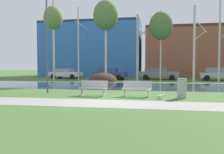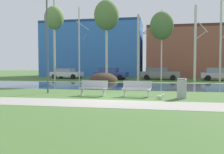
# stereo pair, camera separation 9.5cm
# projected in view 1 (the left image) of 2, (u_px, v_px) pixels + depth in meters

# --- Properties ---
(ground_plane) EXTENTS (120.00, 120.00, 0.00)m
(ground_plane) POSITION_uv_depth(u_px,v_px,m) (130.00, 84.00, 22.26)
(ground_plane) COLOR #476B33
(paved_path_strip) EXTENTS (60.00, 2.26, 0.01)m
(paved_path_strip) POSITION_uv_depth(u_px,v_px,m) (105.00, 104.00, 10.64)
(paved_path_strip) COLOR #9E998E
(paved_path_strip) RESTS_ON ground
(river_band) EXTENTS (80.00, 7.34, 0.01)m
(river_band) POSITION_uv_depth(u_px,v_px,m) (127.00, 86.00, 19.98)
(river_band) COLOR #284256
(river_band) RESTS_ON ground
(soil_mound) EXTENTS (3.20, 3.24, 1.94)m
(soil_mound) POSITION_uv_depth(u_px,v_px,m) (103.00, 81.00, 25.95)
(soil_mound) COLOR #423021
(soil_mound) RESTS_ON ground
(bench_left) EXTENTS (1.65, 0.72, 0.87)m
(bench_left) POSITION_uv_depth(u_px,v_px,m) (94.00, 88.00, 13.42)
(bench_left) COLOR #9EA0A3
(bench_left) RESTS_ON ground
(bench_right) EXTENTS (1.65, 0.72, 0.87)m
(bench_right) POSITION_uv_depth(u_px,v_px,m) (137.00, 88.00, 13.00)
(bench_right) COLOR #9EA0A3
(bench_right) RESTS_ON ground
(trash_bin) EXTENTS (0.51, 0.51, 1.06)m
(trash_bin) POSITION_uv_depth(u_px,v_px,m) (182.00, 88.00, 12.37)
(trash_bin) COLOR #999B9E
(trash_bin) RESTS_ON ground
(seagull) EXTENTS (0.47, 0.17, 0.27)m
(seagull) POSITION_uv_depth(u_px,v_px,m) (160.00, 96.00, 12.19)
(seagull) COLOR white
(seagull) RESTS_ON ground
(streetlamp) EXTENTS (0.32, 0.32, 6.10)m
(streetlamp) POSITION_uv_depth(u_px,v_px,m) (47.00, 29.00, 14.65)
(streetlamp) COLOR #4C4C51
(streetlamp) RESTS_ON ground
(birch_far_left) EXTENTS (2.28, 2.28, 9.43)m
(birch_far_left) POSITION_uv_depth(u_px,v_px,m) (53.00, 19.00, 27.56)
(birch_far_left) COLOR beige
(birch_far_left) RESTS_ON ground
(birch_left) EXTENTS (1.29, 2.13, 8.28)m
(birch_left) POSITION_uv_depth(u_px,v_px,m) (79.00, 44.00, 26.27)
(birch_left) COLOR beige
(birch_left) RESTS_ON ground
(birch_center_left) EXTENTS (2.75, 2.75, 9.34)m
(birch_center_left) POSITION_uv_depth(u_px,v_px,m) (106.00, 16.00, 25.88)
(birch_center_left) COLOR beige
(birch_center_left) RESTS_ON ground
(birch_center) EXTENTS (1.18, 2.04, 7.41)m
(birch_center) POSITION_uv_depth(u_px,v_px,m) (138.00, 47.00, 26.11)
(birch_center) COLOR #BCB7A8
(birch_center) RESTS_ON ground
(birch_center_right) EXTENTS (2.56, 2.56, 7.85)m
(birch_center_right) POSITION_uv_depth(u_px,v_px,m) (161.00, 26.00, 25.77)
(birch_center_right) COLOR beige
(birch_center_right) RESTS_ON ground
(birch_right) EXTENTS (1.39, 2.30, 8.10)m
(birch_right) POSITION_uv_depth(u_px,v_px,m) (195.00, 43.00, 24.79)
(birch_right) COLOR beige
(birch_right) RESTS_ON ground
(birch_far_right) EXTENTS (1.60, 2.64, 8.67)m
(birch_far_right) POSITION_uv_depth(u_px,v_px,m) (220.00, 40.00, 24.84)
(birch_far_right) COLOR beige
(birch_far_right) RESTS_ON ground
(parked_van_nearest_white) EXTENTS (4.32, 2.44, 1.37)m
(parked_van_nearest_white) POSITION_uv_depth(u_px,v_px,m) (65.00, 73.00, 31.46)
(parked_van_nearest_white) COLOR silver
(parked_van_nearest_white) RESTS_ON ground
(parked_sedan_second_blue) EXTENTS (4.22, 2.35, 1.47)m
(parked_sedan_second_blue) POSITION_uv_depth(u_px,v_px,m) (110.00, 73.00, 29.36)
(parked_sedan_second_blue) COLOR #2D4793
(parked_sedan_second_blue) RESTS_ON ground
(parked_hatch_third_grey) EXTENTS (4.89, 2.49, 1.49)m
(parked_hatch_third_grey) POSITION_uv_depth(u_px,v_px,m) (159.00, 73.00, 29.15)
(parked_hatch_third_grey) COLOR slate
(parked_hatch_third_grey) RESTS_ON ground
(parked_wagon_fourth_silver) EXTENTS (4.37, 2.39, 1.50)m
(parked_wagon_fourth_silver) POSITION_uv_depth(u_px,v_px,m) (218.00, 74.00, 27.44)
(parked_wagon_fourth_silver) COLOR #B2B5BC
(parked_wagon_fourth_silver) RESTS_ON ground
(building_blue_store) EXTENTS (16.00, 8.08, 8.81)m
(building_blue_store) POSITION_uv_depth(u_px,v_px,m) (93.00, 50.00, 39.55)
(building_blue_store) COLOR #3870C6
(building_blue_store) RESTS_ON ground
(building_brick_low) EXTENTS (16.08, 9.96, 7.53)m
(building_brick_low) POSITION_uv_depth(u_px,v_px,m) (198.00, 53.00, 37.01)
(building_brick_low) COLOR brown
(building_brick_low) RESTS_ON ground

